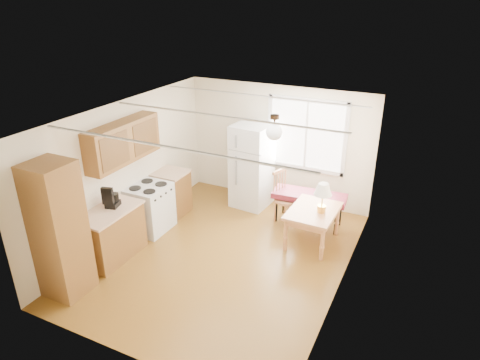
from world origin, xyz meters
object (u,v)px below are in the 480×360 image
Objects in this scene: refrigerator at (252,166)px; chair at (283,192)px; bench at (309,197)px; dining_table at (313,215)px.

refrigerator is 1.66× the size of chair.
chair is at bearing -173.24° from bench.
bench is at bearing 114.25° from dining_table.
bench is 0.70m from dining_table.
refrigerator is at bearing 174.30° from chair.
bench is at bearing 30.09° from chair.
refrigerator is 1.89m from dining_table.
refrigerator is 0.96m from chair.
bench is at bearing -6.86° from refrigerator.
refrigerator is 1.62× the size of dining_table.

